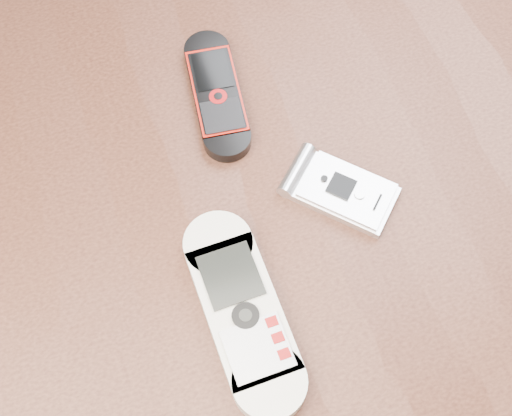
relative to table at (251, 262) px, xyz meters
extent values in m
plane|color=#472B19|center=(0.00, 0.00, -0.64)|extent=(4.00, 4.00, 0.00)
cube|color=black|center=(0.00, 0.00, 0.09)|extent=(1.20, 0.80, 0.03)
cube|color=black|center=(0.54, 0.34, -0.29)|extent=(0.06, 0.06, 0.71)
cube|color=white|center=(-0.03, -0.08, 0.12)|extent=(0.06, 0.17, 0.02)
cube|color=black|center=(0.01, 0.12, 0.11)|extent=(0.06, 0.14, 0.01)
cube|color=silver|center=(0.08, -0.01, 0.11)|extent=(0.10, 0.10, 0.01)
camera|label=1|loc=(-0.08, -0.24, 0.64)|focal=50.00mm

